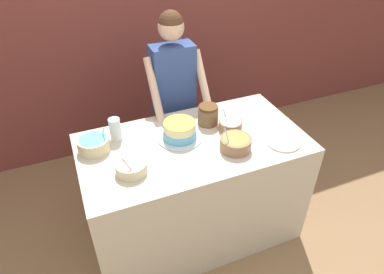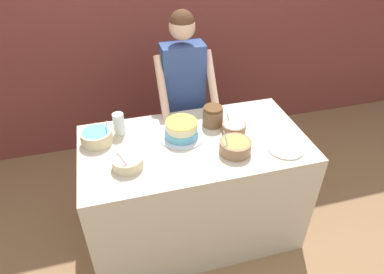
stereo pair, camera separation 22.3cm
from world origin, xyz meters
The scene contains 12 objects.
ground_plane centered at (0.00, 0.00, 0.00)m, with size 14.00×14.00×0.00m, color #93704C.
wall_back centered at (0.00, 1.80, 1.30)m, with size 10.00×0.05×2.60m.
counter centered at (0.00, 0.41, 0.45)m, with size 1.54×0.82×0.90m.
person_baker centered at (0.07, 1.00, 0.99)m, with size 0.45×0.44×1.61m.
cake centered at (-0.07, 0.49, 0.95)m, with size 0.31×0.31×0.13m.
frosting_bowl_olive centered at (0.23, 0.24, 0.94)m, with size 0.21×0.21×0.18m.
frosting_bowl_blue centered at (-0.63, 0.58, 0.94)m, with size 0.21×0.21×0.16m.
frosting_bowl_pink centered at (-0.46, 0.28, 0.94)m, with size 0.19×0.19×0.17m.
frosting_bowl_white centered at (0.30, 0.44, 0.94)m, with size 0.17×0.17×0.19m.
drinking_glass centered at (-0.47, 0.64, 0.98)m, with size 0.08×0.08×0.16m.
ceramic_plate centered at (0.56, 0.18, 0.90)m, with size 0.23×0.23×0.01m.
stoneware_jar centered at (0.18, 0.58, 0.97)m, with size 0.15×0.15×0.15m.
Camera 2 is at (-0.50, -1.37, 2.29)m, focal length 32.00 mm.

